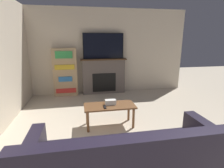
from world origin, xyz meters
TOP-DOWN VIEW (x-y plane):
  - wall_back at (0.00, 4.70)m, footprint 5.56×0.06m
  - fireplace at (-0.01, 4.56)m, footprint 1.48×0.28m
  - tv at (-0.01, 4.54)m, footprint 1.28×0.03m
  - couch at (-0.25, 0.66)m, footprint 2.34×0.99m
  - coffee_table at (-0.21, 2.25)m, footprint 1.03×0.48m
  - tissue_box at (-0.18, 2.29)m, footprint 0.22×0.12m
  - remote_control at (-0.32, 2.14)m, footprint 0.04×0.15m
  - bookshelf at (-1.22, 4.53)m, footprint 0.73×0.29m

SIDE VIEW (x-z plane):
  - couch at x=-0.25m, z-range -0.16..0.74m
  - coffee_table at x=-0.21m, z-range 0.16..0.62m
  - remote_control at x=-0.32m, z-range 0.46..0.48m
  - tissue_box at x=-0.18m, z-range 0.46..0.56m
  - fireplace at x=-0.01m, z-range 0.00..1.15m
  - bookshelf at x=-1.22m, z-range 0.00..1.49m
  - wall_back at x=0.00m, z-range 0.00..2.70m
  - tv at x=-0.01m, z-range 1.14..1.94m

